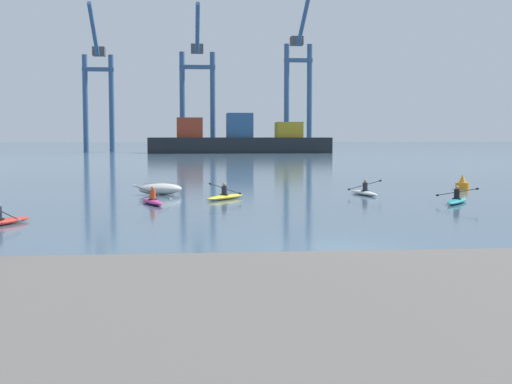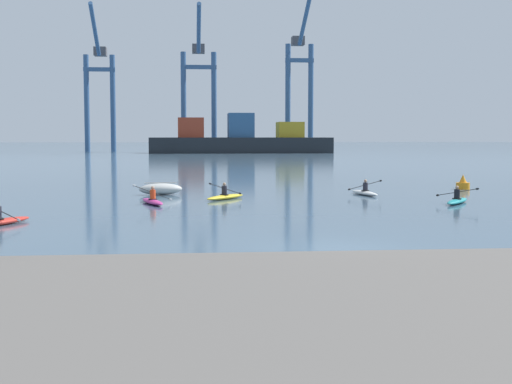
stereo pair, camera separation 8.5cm
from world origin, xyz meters
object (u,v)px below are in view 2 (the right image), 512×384
(gantry_crane_west, at_px, (99,84))
(channel_buoy, at_px, (463,184))
(capsized_dinghy, at_px, (161,189))
(kayak_teal, at_px, (457,200))
(kayak_yellow, at_px, (225,196))
(gantry_crane_west_mid, at_px, (199,82))
(kayak_magenta, at_px, (152,201))
(kayak_white, at_px, (365,192))
(gantry_crane_east_mid, at_px, (300,78))
(container_barge, at_px, (240,140))
(kayak_red, at_px, (0,221))

(gantry_crane_west, height_order, channel_buoy, gantry_crane_west)
(capsized_dinghy, height_order, kayak_teal, kayak_teal)
(kayak_yellow, bearing_deg, gantry_crane_west_mid, 90.00)
(gantry_crane_west_mid, xyz_separation_m, capsized_dinghy, (-3.74, -116.25, -15.33))
(gantry_crane_west, relative_size, kayak_magenta, 9.24)
(kayak_yellow, xyz_separation_m, kayak_teal, (12.06, -3.64, 0.00))
(capsized_dinghy, bearing_deg, kayak_teal, -24.01)
(gantry_crane_west, relative_size, kayak_white, 9.16)
(gantry_crane_east_mid, distance_m, kayak_white, 119.44)
(channel_buoy, bearing_deg, kayak_white, -152.93)
(gantry_crane_west, xyz_separation_m, gantry_crane_east_mid, (45.40, -4.40, 1.20))
(capsized_dinghy, distance_m, kayak_teal, 17.31)
(kayak_yellow, relative_size, kayak_teal, 0.98)
(container_barge, bearing_deg, capsized_dinghy, -96.62)
(kayak_yellow, distance_m, kayak_teal, 12.60)
(kayak_white, bearing_deg, capsized_dinghy, 173.71)
(gantry_crane_east_mid, bearing_deg, capsized_dinghy, -102.92)
(gantry_crane_east_mid, distance_m, kayak_red, 135.13)
(container_barge, xyz_separation_m, gantry_crane_west, (-30.98, 15.25, 12.77))
(container_barge, height_order, kayak_yellow, container_barge)
(container_barge, relative_size, kayak_teal, 12.18)
(kayak_magenta, bearing_deg, channel_buoy, 22.70)
(gantry_crane_west, height_order, kayak_red, gantry_crane_west)
(gantry_crane_west, xyz_separation_m, kayak_yellow, (22.52, -123.88, -15.26))
(capsized_dinghy, relative_size, channel_buoy, 2.72)
(gantry_crane_west_mid, distance_m, capsized_dinghy, 117.32)
(kayak_white, bearing_deg, kayak_teal, -58.11)
(container_barge, height_order, gantry_crane_west_mid, gantry_crane_west_mid)
(gantry_crane_east_mid, distance_m, kayak_magenta, 125.92)
(gantry_crane_west, bearing_deg, kayak_teal, -74.83)
(container_barge, distance_m, kayak_teal, 112.35)
(container_barge, height_order, kayak_white, container_barge)
(container_barge, relative_size, kayak_magenta, 11.15)
(container_barge, relative_size, gantry_crane_east_mid, 1.16)
(gantry_crane_east_mid, bearing_deg, kayak_white, -96.97)
(gantry_crane_east_mid, relative_size, capsized_dinghy, 12.04)
(channel_buoy, relative_size, kayak_white, 0.29)
(gantry_crane_east_mid, height_order, kayak_teal, gantry_crane_east_mid)
(kayak_magenta, bearing_deg, capsized_dinghy, 88.22)
(gantry_crane_east_mid, distance_m, capsized_dinghy, 120.20)
(capsized_dinghy, bearing_deg, kayak_red, -112.34)
(gantry_crane_east_mid, relative_size, channel_buoy, 32.79)
(container_barge, xyz_separation_m, kayak_magenta, (-12.39, -111.07, -2.49))
(kayak_white, bearing_deg, kayak_magenta, -160.14)
(gantry_crane_east_mid, xyz_separation_m, channel_buoy, (-6.67, -113.50, -16.28))
(container_barge, height_order, gantry_crane_east_mid, gantry_crane_east_mid)
(capsized_dinghy, distance_m, channel_buoy, 20.12)
(kayak_red, bearing_deg, kayak_white, 35.16)
(gantry_crane_east_mid, xyz_separation_m, capsized_dinghy, (-26.62, -116.08, -16.29))
(kayak_white, bearing_deg, gantry_crane_west, 104.30)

